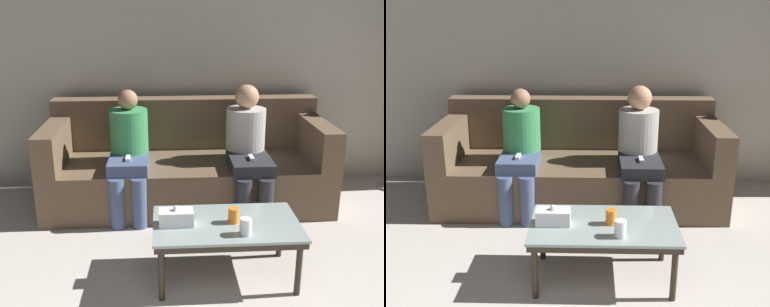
# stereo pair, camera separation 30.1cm
# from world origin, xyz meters

# --- Properties ---
(wall_back) EXTENTS (12.00, 0.06, 2.60)m
(wall_back) POSITION_xyz_m (0.00, 4.03, 1.30)
(wall_back) COLOR #B7B2A3
(wall_back) RESTS_ON ground_plane
(couch) EXTENTS (2.50, 0.95, 0.91)m
(couch) POSITION_xyz_m (0.00, 3.49, 0.33)
(couch) COLOR brown
(couch) RESTS_ON ground_plane
(coffee_table) EXTENTS (0.95, 0.56, 0.40)m
(coffee_table) POSITION_xyz_m (0.18, 2.20, 0.36)
(coffee_table) COLOR #8C9E99
(coffee_table) RESTS_ON ground_plane
(cup_near_left) EXTENTS (0.07, 0.07, 0.10)m
(cup_near_left) POSITION_xyz_m (0.23, 2.20, 0.45)
(cup_near_left) COLOR orange
(cup_near_left) RESTS_ON coffee_table
(cup_near_right) EXTENTS (0.07, 0.07, 0.11)m
(cup_near_right) POSITION_xyz_m (0.28, 2.03, 0.46)
(cup_near_right) COLOR silver
(cup_near_right) RESTS_ON coffee_table
(tissue_box) EXTENTS (0.22, 0.12, 0.13)m
(tissue_box) POSITION_xyz_m (-0.14, 2.19, 0.45)
(tissue_box) COLOR white
(tissue_box) RESTS_ON coffee_table
(seated_person_left_end) EXTENTS (0.33, 0.64, 1.07)m
(seated_person_left_end) POSITION_xyz_m (-0.51, 3.27, 0.57)
(seated_person_left_end) COLOR #47567A
(seated_person_left_end) RESTS_ON ground_plane
(seated_person_mid_left) EXTENTS (0.34, 0.73, 1.10)m
(seated_person_mid_left) POSITION_xyz_m (0.51, 3.25, 0.59)
(seated_person_mid_left) COLOR #28282D
(seated_person_mid_left) RESTS_ON ground_plane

